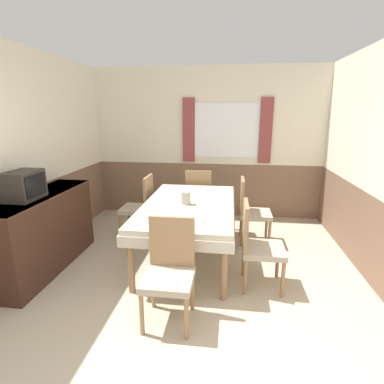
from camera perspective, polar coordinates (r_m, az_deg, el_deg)
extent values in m
cube|color=silver|center=(5.33, 2.98, 14.22)|extent=(4.38, 0.05, 1.65)
cube|color=brown|center=(5.50, 2.79, 0.55)|extent=(4.38, 0.05, 0.95)
cube|color=white|center=(5.29, 6.62, 11.55)|extent=(1.19, 0.01, 0.92)
cube|color=brown|center=(5.32, -0.62, 11.66)|extent=(0.21, 0.03, 1.09)
cube|color=brown|center=(5.29, 13.87, 11.22)|extent=(0.21, 0.03, 1.09)
cube|color=silver|center=(4.22, -28.57, 12.28)|extent=(0.05, 4.09, 1.65)
cube|color=brown|center=(4.44, -26.49, -4.62)|extent=(0.05, 4.09, 0.95)
cube|color=brown|center=(4.03, 30.35, -7.04)|extent=(0.05, 4.09, 0.95)
cube|color=beige|center=(3.79, -0.62, -2.61)|extent=(1.12, 1.94, 0.06)
cube|color=beige|center=(3.82, -0.62, -3.90)|extent=(1.15, 1.97, 0.12)
cylinder|color=#93704C|center=(3.24, -11.59, -13.14)|extent=(0.07, 0.07, 0.67)
cylinder|color=#93704C|center=(3.08, 6.13, -14.44)|extent=(0.07, 0.07, 0.67)
cylinder|color=#93704C|center=(4.82, -4.78, -3.34)|extent=(0.07, 0.07, 0.67)
cylinder|color=#93704C|center=(4.71, 6.73, -3.81)|extent=(0.07, 0.07, 0.67)
cylinder|color=#93704C|center=(3.63, 15.97, -12.62)|extent=(0.04, 0.04, 0.40)
cylinder|color=#93704C|center=(3.30, 16.92, -15.65)|extent=(0.04, 0.04, 0.40)
cylinder|color=#93704C|center=(3.59, 9.82, -12.55)|extent=(0.04, 0.04, 0.40)
cylinder|color=#93704C|center=(3.26, 10.06, -15.63)|extent=(0.04, 0.04, 0.40)
cube|color=tan|center=(3.33, 13.43, -10.62)|extent=(0.44, 0.44, 0.06)
cube|color=#93704C|center=(3.21, 10.15, -6.19)|extent=(0.04, 0.42, 0.48)
cylinder|color=#93704C|center=(5.37, -0.38, -2.87)|extent=(0.04, 0.04, 0.40)
cylinder|color=#93704C|center=(5.33, 3.68, -3.03)|extent=(0.04, 0.04, 0.40)
cylinder|color=#93704C|center=(5.01, -0.98, -4.19)|extent=(0.04, 0.04, 0.40)
cylinder|color=#93704C|center=(4.97, 3.37, -4.37)|extent=(0.04, 0.04, 0.40)
cube|color=tan|center=(5.10, 1.44, -1.16)|extent=(0.44, 0.44, 0.06)
cube|color=#93704C|center=(4.84, 1.21, 1.27)|extent=(0.42, 0.04, 0.48)
cylinder|color=#93704C|center=(4.58, -13.42, -6.50)|extent=(0.04, 0.04, 0.40)
cylinder|color=#93704C|center=(4.91, -11.87, -4.92)|extent=(0.04, 0.04, 0.40)
cylinder|color=#93704C|center=(4.46, -8.82, -6.84)|extent=(0.04, 0.04, 0.40)
cylinder|color=#93704C|center=(4.80, -7.57, -5.18)|extent=(0.04, 0.04, 0.40)
cube|color=tan|center=(4.61, -10.56, -3.18)|extent=(0.44, 0.44, 0.06)
cube|color=#93704C|center=(4.48, -8.28, -0.01)|extent=(0.04, 0.42, 0.48)
cylinder|color=#93704C|center=(2.68, -1.09, -22.89)|extent=(0.04, 0.04, 0.40)
cylinder|color=#93704C|center=(2.75, -9.56, -21.97)|extent=(0.04, 0.04, 0.40)
cylinder|color=#93704C|center=(2.99, 0.05, -18.45)|extent=(0.04, 0.04, 0.40)
cylinder|color=#93704C|center=(3.05, -7.40, -17.79)|extent=(0.04, 0.04, 0.40)
cube|color=tan|center=(2.73, -4.60, -16.29)|extent=(0.44, 0.44, 0.06)
cube|color=#93704C|center=(2.78, -3.85, -9.39)|extent=(0.42, 0.04, 0.48)
cylinder|color=#93704C|center=(4.68, 14.00, -6.06)|extent=(0.04, 0.04, 0.40)
cylinder|color=#93704C|center=(4.33, 14.53, -7.85)|extent=(0.04, 0.04, 0.40)
cylinder|color=#93704C|center=(4.65, 9.32, -5.94)|extent=(0.04, 0.04, 0.40)
cylinder|color=#93704C|center=(4.30, 9.46, -7.73)|extent=(0.04, 0.04, 0.40)
cube|color=tan|center=(4.41, 11.99, -4.10)|extent=(0.44, 0.44, 0.06)
cube|color=#93704C|center=(4.32, 9.53, -0.63)|extent=(0.04, 0.42, 0.48)
cube|color=#3D2319|center=(4.00, -26.36, -6.86)|extent=(0.44, 1.57, 0.93)
cube|color=#4C2C1F|center=(3.86, -27.14, -0.55)|extent=(0.46, 1.59, 0.02)
cube|color=#2D2823|center=(3.68, -29.41, 1.11)|extent=(0.28, 0.40, 0.31)
cube|color=black|center=(3.60, -27.59, 1.15)|extent=(0.01, 0.33, 0.24)
cylinder|color=#A39989|center=(3.72, -1.19, -1.17)|extent=(0.12, 0.12, 0.16)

